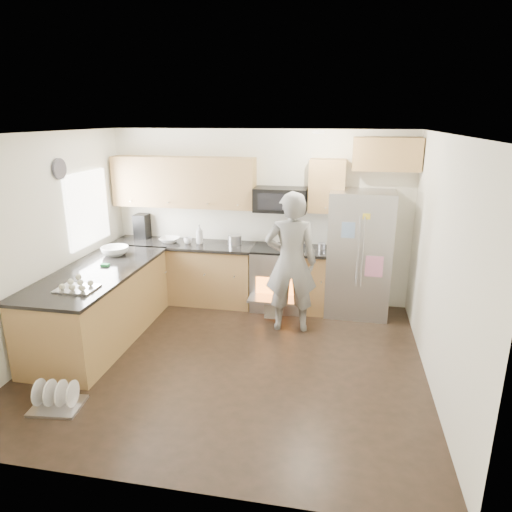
% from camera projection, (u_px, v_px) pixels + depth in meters
% --- Properties ---
extents(ground, '(4.50, 4.50, 0.00)m').
position_uv_depth(ground, '(229.00, 360.00, 5.42)').
color(ground, black).
rests_on(ground, ground).
extents(room_shell, '(4.54, 4.04, 2.62)m').
position_uv_depth(room_shell, '(223.00, 221.00, 4.95)').
color(room_shell, white).
rests_on(room_shell, ground).
extents(back_cabinet_run, '(4.45, 0.64, 2.50)m').
position_uv_depth(back_cabinet_run, '(218.00, 241.00, 6.88)').
color(back_cabinet_run, '#9F7F3F').
rests_on(back_cabinet_run, ground).
extents(peninsula, '(0.96, 2.36, 1.04)m').
position_uv_depth(peninsula, '(100.00, 304.00, 5.83)').
color(peninsula, '#9F7F3F').
rests_on(peninsula, ground).
extents(stove_range, '(0.76, 0.97, 1.79)m').
position_uv_depth(stove_range, '(279.00, 264.00, 6.75)').
color(stove_range, '#B7B7BC').
rests_on(stove_range, ground).
extents(refrigerator, '(0.90, 0.72, 1.80)m').
position_uv_depth(refrigerator, '(359.00, 254.00, 6.48)').
color(refrigerator, '#B7B7BC').
rests_on(refrigerator, ground).
extents(person, '(0.74, 0.53, 1.88)m').
position_uv_depth(person, '(291.00, 263.00, 5.95)').
color(person, gray).
rests_on(person, ground).
extents(dish_rack, '(0.52, 0.43, 0.30)m').
position_uv_depth(dish_rack, '(57.00, 400.00, 4.51)').
color(dish_rack, '#B7B7BC').
rests_on(dish_rack, ground).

